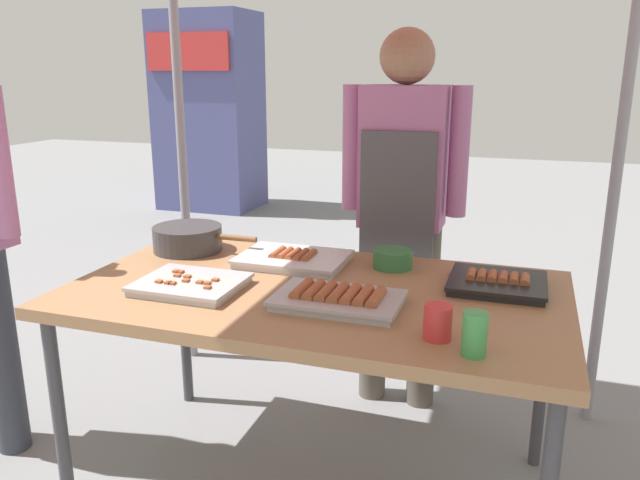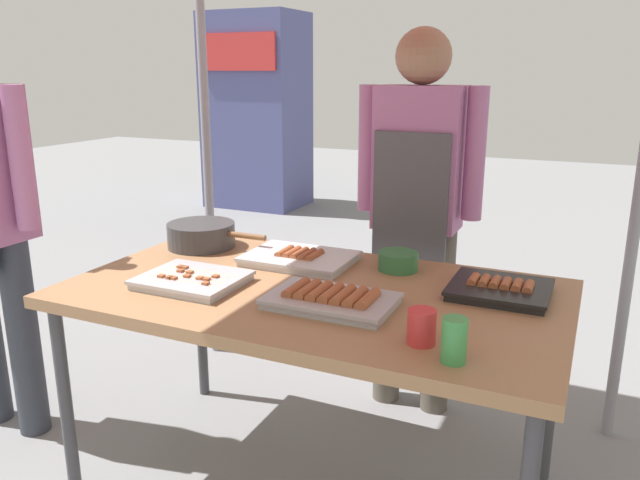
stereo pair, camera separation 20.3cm
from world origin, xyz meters
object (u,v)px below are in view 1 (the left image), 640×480
drink_cup_by_wok (474,334)px  vendor_woman (402,193)px  tray_pork_links (338,299)px  condiment_bowl (393,259)px  tray_meat_skewers (190,284)px  stall_table (315,303)px  drink_cup_near_edge (438,322)px  cooking_wok (188,237)px  neighbor_stall_right (209,112)px  tray_grilled_sausages (497,283)px  tray_spring_rolls (293,259)px

drink_cup_by_wok → vendor_woman: size_ratio=0.07×
tray_pork_links → condiment_bowl: bearing=79.8°
tray_meat_skewers → stall_table: bearing=20.3°
condiment_bowl → drink_cup_near_edge: (0.24, -0.57, 0.01)m
tray_pork_links → stall_table: bearing=133.1°
cooking_wok → vendor_woman: 0.89m
tray_meat_skewers → condiment_bowl: (0.57, 0.44, 0.02)m
cooking_wok → drink_cup_by_wok: bearing=-27.4°
tray_pork_links → vendor_woman: (0.03, 0.82, 0.17)m
neighbor_stall_right → drink_cup_by_wok: bearing=-54.9°
drink_cup_by_wok → tray_grilled_sausages: bearing=87.0°
drink_cup_by_wok → neighbor_stall_right: bearing=125.1°
tray_meat_skewers → drink_cup_by_wok: drink_cup_by_wok is taller
tray_meat_skewers → tray_spring_rolls: tray_spring_rolls is taller
vendor_woman → neighbor_stall_right: size_ratio=0.80×
stall_table → vendor_woman: vendor_woman is taller
tray_spring_rolls → neighbor_stall_right: bearing=122.0°
condiment_bowl → tray_spring_rolls: bearing=-168.7°
stall_table → drink_cup_by_wok: size_ratio=14.03×
condiment_bowl → vendor_woman: 0.43m
vendor_woman → neighbor_stall_right: 4.37m
tray_grilled_sausages → tray_meat_skewers: tray_grilled_sausages is taller
vendor_woman → stall_table: bearing=78.5°
neighbor_stall_right → tray_pork_links: bearing=-57.4°
tray_grilled_sausages → tray_meat_skewers: size_ratio=0.93×
tray_grilled_sausages → drink_cup_near_edge: 0.48m
tray_grilled_sausages → tray_pork_links: (-0.45, -0.31, 0.00)m
tray_pork_links → drink_cup_near_edge: bearing=-24.5°
stall_table → tray_meat_skewers: (-0.38, -0.14, 0.07)m
vendor_woman → tray_pork_links: bearing=88.2°
neighbor_stall_right → stall_table: bearing=-57.7°
tray_meat_skewers → tray_pork_links: bearing=1.8°
tray_grilled_sausages → cooking_wok: size_ratio=0.72×
drink_cup_near_edge → drink_cup_by_wok: size_ratio=0.82×
stall_table → tray_spring_rolls: 0.29m
stall_table → neighbor_stall_right: (-2.59, 4.10, 0.31)m
tray_grilled_sausages → vendor_woman: bearing=129.7°
tray_meat_skewers → drink_cup_near_edge: size_ratio=3.53×
stall_table → vendor_woman: 0.75m
tray_grilled_sausages → drink_cup_near_edge: (-0.13, -0.46, 0.03)m
stall_table → drink_cup_by_wok: (0.53, -0.34, 0.11)m
condiment_bowl → drink_cup_near_edge: bearing=-66.8°
stall_table → condiment_bowl: 0.36m
tray_spring_rolls → drink_cup_near_edge: bearing=-39.7°
stall_table → neighbor_stall_right: neighbor_stall_right is taller
condiment_bowl → stall_table: bearing=-123.0°
stall_table → tray_meat_skewers: bearing=-159.7°
tray_spring_rolls → drink_cup_by_wok: size_ratio=3.40×
tray_spring_rolls → cooking_wok: (-0.45, 0.03, 0.03)m
tray_meat_skewers → drink_cup_near_edge: 0.82m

